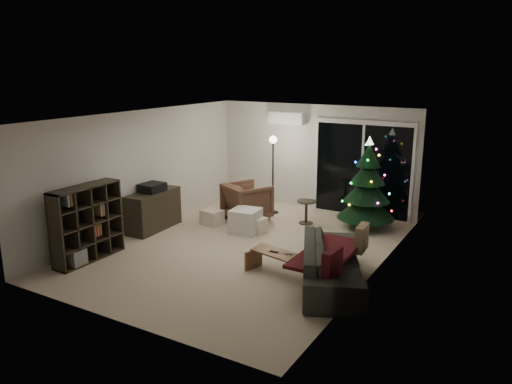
% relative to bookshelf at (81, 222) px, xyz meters
% --- Properties ---
extents(room, '(6.50, 7.51, 2.60)m').
position_rel_bookshelf_xyz_m(room, '(2.71, 3.37, 0.34)').
color(room, beige).
rests_on(room, ground).
extents(bookshelf, '(0.71, 1.40, 1.36)m').
position_rel_bookshelf_xyz_m(bookshelf, '(0.00, 0.00, 0.00)').
color(bookshelf, '#29231D').
rests_on(bookshelf, floor).
extents(media_cabinet, '(0.56, 1.34, 0.82)m').
position_rel_bookshelf_xyz_m(media_cabinet, '(0.00, 1.90, -0.27)').
color(media_cabinet, '#29231D').
rests_on(media_cabinet, floor).
extents(stereo, '(0.42, 0.49, 0.17)m').
position_rel_bookshelf_xyz_m(stereo, '(0.00, 1.90, 0.23)').
color(stereo, black).
rests_on(stereo, media_cabinet).
extents(armchair, '(1.21, 1.22, 0.83)m').
position_rel_bookshelf_xyz_m(armchair, '(1.36, 3.48, -0.26)').
color(armchair, brown).
rests_on(armchair, floor).
extents(ottoman, '(0.62, 0.62, 0.50)m').
position_rel_bookshelf_xyz_m(ottoman, '(1.80, 2.68, -0.43)').
color(ottoman, silver).
rests_on(ottoman, floor).
extents(cardboard_box_a, '(0.49, 0.40, 0.32)m').
position_rel_bookshelf_xyz_m(cardboard_box_a, '(0.89, 2.78, -0.52)').
color(cardboard_box_a, white).
rests_on(cardboard_box_a, floor).
extents(cardboard_box_b, '(0.48, 0.38, 0.31)m').
position_rel_bookshelf_xyz_m(cardboard_box_b, '(1.96, 2.81, -0.52)').
color(cardboard_box_b, white).
rests_on(cardboard_box_b, floor).
extents(side_table, '(0.47, 0.47, 0.52)m').
position_rel_bookshelf_xyz_m(side_table, '(2.64, 3.87, -0.42)').
color(side_table, '#29231D').
rests_on(side_table, floor).
extents(floor_lamp, '(0.28, 0.28, 1.77)m').
position_rel_bookshelf_xyz_m(floor_lamp, '(1.61, 4.23, 0.20)').
color(floor_lamp, black).
rests_on(floor_lamp, floor).
extents(sofa, '(1.77, 2.48, 0.67)m').
position_rel_bookshelf_xyz_m(sofa, '(4.30, 1.23, -0.34)').
color(sofa, black).
rests_on(sofa, floor).
extents(sofa_throw, '(0.72, 1.66, 0.06)m').
position_rel_bookshelf_xyz_m(sofa_throw, '(4.20, 1.23, -0.19)').
color(sofa_throw, '#4B0C16').
rests_on(sofa_throw, sofa).
extents(cushion_a, '(0.17, 0.45, 0.44)m').
position_rel_bookshelf_xyz_m(cushion_a, '(4.55, 1.88, -0.07)').
color(cushion_a, tan).
rests_on(cushion_a, sofa).
extents(cushion_b, '(0.16, 0.45, 0.44)m').
position_rel_bookshelf_xyz_m(cushion_b, '(4.55, 0.58, -0.07)').
color(cushion_b, '#4B0C16').
rests_on(cushion_b, sofa).
extents(coffee_table, '(1.22, 0.65, 0.37)m').
position_rel_bookshelf_xyz_m(coffee_table, '(3.45, 1.14, -0.50)').
color(coffee_table, brown).
rests_on(coffee_table, floor).
extents(remote_a, '(0.14, 0.04, 0.02)m').
position_rel_bookshelf_xyz_m(remote_a, '(3.30, 1.14, -0.30)').
color(remote_a, black).
rests_on(remote_a, coffee_table).
extents(remote_b, '(0.14, 0.08, 0.02)m').
position_rel_bookshelf_xyz_m(remote_b, '(3.55, 1.19, -0.30)').
color(remote_b, slate).
rests_on(remote_b, coffee_table).
extents(christmas_tree, '(1.56, 1.56, 1.97)m').
position_rel_bookshelf_xyz_m(christmas_tree, '(3.85, 4.24, 0.30)').
color(christmas_tree, black).
rests_on(christmas_tree, floor).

